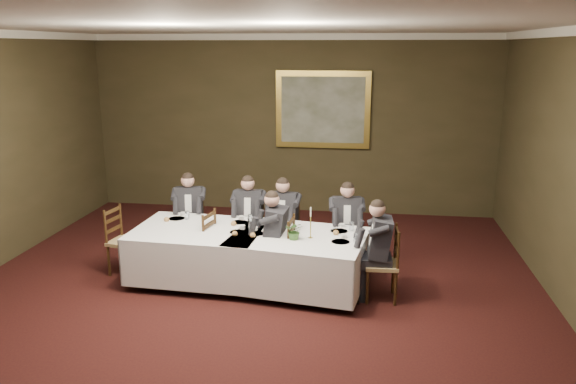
% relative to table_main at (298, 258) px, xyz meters
% --- Properties ---
extents(ground, '(10.00, 10.00, 0.00)m').
position_rel_table_main_xyz_m(ground, '(-0.62, -1.16, -0.45)').
color(ground, black).
rests_on(ground, ground).
extents(ceiling, '(8.00, 10.00, 0.10)m').
position_rel_table_main_xyz_m(ceiling, '(-0.62, -1.16, 3.05)').
color(ceiling, silver).
rests_on(ceiling, back_wall).
extents(back_wall, '(8.00, 0.10, 3.50)m').
position_rel_table_main_xyz_m(back_wall, '(-0.62, 3.84, 1.30)').
color(back_wall, '#332D19').
rests_on(back_wall, ground).
extents(crown_molding, '(8.00, 10.00, 0.12)m').
position_rel_table_main_xyz_m(crown_molding, '(-0.62, -1.16, 2.99)').
color(crown_molding, white).
rests_on(crown_molding, back_wall).
extents(table_main, '(1.98, 1.62, 0.67)m').
position_rel_table_main_xyz_m(table_main, '(0.00, 0.00, 0.00)').
color(table_main, black).
rests_on(table_main, ground).
extents(table_second, '(1.89, 1.47, 0.67)m').
position_rel_table_main_xyz_m(table_second, '(-1.44, 0.15, 0.00)').
color(table_second, black).
rests_on(table_second, ground).
extents(chair_main_backleft, '(0.48, 0.46, 1.00)m').
position_rel_table_main_xyz_m(chair_main_backleft, '(-0.34, 0.99, -0.17)').
color(chair_main_backleft, '#94794B').
rests_on(chair_main_backleft, ground).
extents(diner_main_backleft, '(0.45, 0.51, 1.35)m').
position_rel_table_main_xyz_m(diner_main_backleft, '(-0.35, 0.98, 0.06)').
color(diner_main_backleft, black).
rests_on(diner_main_backleft, chair_main_backleft).
extents(chair_main_backright, '(0.48, 0.46, 1.00)m').
position_rel_table_main_xyz_m(chair_main_backright, '(0.61, 0.85, -0.17)').
color(chair_main_backright, '#94794B').
rests_on(chair_main_backright, ground).
extents(diner_main_backright, '(0.45, 0.52, 1.35)m').
position_rel_table_main_xyz_m(diner_main_backright, '(0.61, 0.83, 0.06)').
color(diner_main_backright, black).
rests_on(diner_main_backright, chair_main_backright).
extents(chair_main_endleft, '(0.49, 0.51, 1.00)m').
position_rel_table_main_xyz_m(chair_main_endleft, '(-1.13, 0.17, -0.17)').
color(chair_main_endleft, '#94794B').
rests_on(chair_main_endleft, ground).
extents(chair_main_endright, '(0.44, 0.46, 1.00)m').
position_rel_table_main_xyz_m(chair_main_endright, '(1.13, -0.16, -0.17)').
color(chair_main_endright, '#94794B').
rests_on(chair_main_endright, ground).
extents(diner_main_endright, '(0.50, 0.43, 1.35)m').
position_rel_table_main_xyz_m(diner_main_endright, '(1.12, -0.16, 0.06)').
color(diner_main_endright, black).
rests_on(diner_main_endright, chair_main_endright).
extents(chair_sec_backleft, '(0.52, 0.50, 1.00)m').
position_rel_table_main_xyz_m(chair_sec_backleft, '(-1.88, 1.10, -0.17)').
color(chair_sec_backleft, '#94794B').
rests_on(chair_sec_backleft, ground).
extents(diner_sec_backleft, '(0.49, 0.55, 1.35)m').
position_rel_table_main_xyz_m(diner_sec_backleft, '(-1.88, 1.09, 0.06)').
color(diner_sec_backleft, black).
rests_on(diner_sec_backleft, chair_sec_backleft).
extents(chair_sec_backright, '(0.45, 0.43, 1.00)m').
position_rel_table_main_xyz_m(chair_sec_backright, '(-0.91, 1.05, -0.17)').
color(chair_sec_backright, '#94794B').
rests_on(chair_sec_backright, ground).
extents(diner_sec_backright, '(0.43, 0.49, 1.35)m').
position_rel_table_main_xyz_m(diner_sec_backright, '(-0.90, 1.04, 0.06)').
color(diner_sec_backright, black).
rests_on(diner_sec_backright, chair_sec_backright).
extents(chair_sec_endright, '(0.45, 0.47, 1.00)m').
position_rel_table_main_xyz_m(chair_sec_endright, '(-0.29, 0.09, -0.17)').
color(chair_sec_endright, '#94794B').
rests_on(chair_sec_endright, ground).
extents(diner_sec_endright, '(0.50, 0.44, 1.35)m').
position_rel_table_main_xyz_m(diner_sec_endright, '(-0.30, 0.09, 0.06)').
color(diner_sec_endright, black).
rests_on(diner_sec_endright, chair_sec_endright).
extents(chair_sec_endleft, '(0.49, 0.50, 1.00)m').
position_rel_table_main_xyz_m(chair_sec_endleft, '(-2.59, 0.21, -0.17)').
color(chair_sec_endleft, '#94794B').
rests_on(chair_sec_endleft, ground).
extents(centerpiece, '(0.25, 0.21, 0.26)m').
position_rel_table_main_xyz_m(centerpiece, '(-0.04, -0.13, 0.45)').
color(centerpiece, '#2D5926').
rests_on(centerpiece, table_main).
extents(candlestick, '(0.06, 0.06, 0.44)m').
position_rel_table_main_xyz_m(candlestick, '(0.17, -0.04, 0.48)').
color(candlestick, '#A88C33').
rests_on(candlestick, table_main).
extents(place_setting_table_main, '(0.33, 0.31, 0.14)m').
position_rel_table_main_xyz_m(place_setting_table_main, '(-0.37, 0.47, 0.35)').
color(place_setting_table_main, white).
rests_on(place_setting_table_main, table_main).
extents(place_setting_table_second, '(0.33, 0.31, 0.14)m').
position_rel_table_main_xyz_m(place_setting_table_second, '(-1.86, 0.58, 0.35)').
color(place_setting_table_second, white).
rests_on(place_setting_table_second, table_second).
extents(painting, '(1.83, 0.09, 1.49)m').
position_rel_table_main_xyz_m(painting, '(-0.00, 3.78, 1.62)').
color(painting, gold).
rests_on(painting, back_wall).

